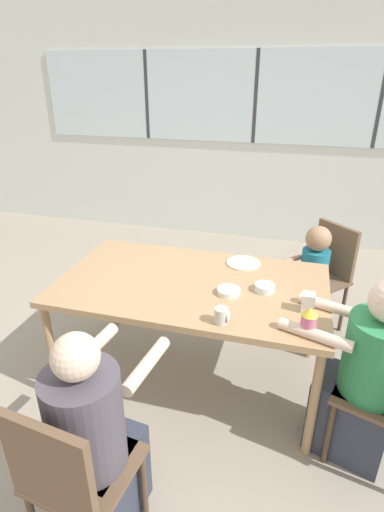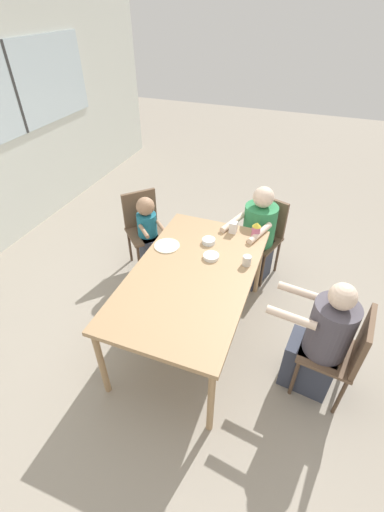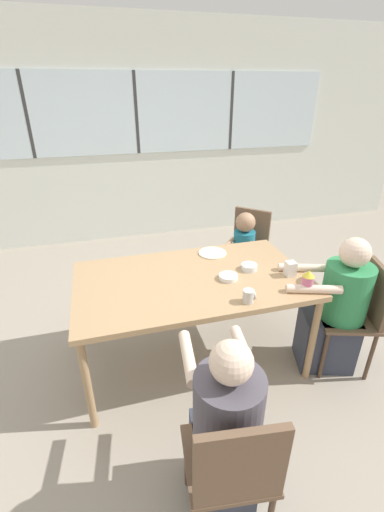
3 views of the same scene
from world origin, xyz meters
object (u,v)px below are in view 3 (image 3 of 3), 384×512
(chair_for_toddler, at_px, (248,244))
(bowl_cereal, at_px, (228,277))
(chair_for_woman_green_shirt, at_px, (360,309))
(milk_carton_small, at_px, (290,269))
(person_man_blue_shirt, at_px, (224,437))
(bowl_white_shallow, at_px, (249,267))
(person_woman_green_shirt, at_px, (336,313))
(chair_for_man_blue_shirt, at_px, (233,467))
(coffee_mug, at_px, (249,296))
(sippy_cup, at_px, (308,281))
(person_toddler, at_px, (242,257))

(chair_for_toddler, height_order, bowl_cereal, chair_for_toddler)
(chair_for_woman_green_shirt, bearing_deg, bowl_cereal, 90.04)
(chair_for_toddler, xyz_separation_m, milk_carton_small, (-0.16, -1.06, 0.28))
(person_man_blue_shirt, height_order, bowl_white_shallow, person_man_blue_shirt)
(person_woman_green_shirt, distance_m, bowl_white_shallow, 0.73)
(person_man_blue_shirt, xyz_separation_m, bowl_white_shallow, (0.59, 1.08, 0.29))
(milk_carton_small, bearing_deg, chair_for_woman_green_shirt, -26.12)
(person_man_blue_shirt, xyz_separation_m, bowl_cereal, (0.39, 0.99, 0.28))
(chair_for_woman_green_shirt, xyz_separation_m, bowl_cereal, (-0.94, 0.31, 0.25))
(chair_for_man_blue_shirt, xyz_separation_m, milk_carton_small, (0.86, 1.09, 0.28))
(chair_for_toddler, relative_size, bowl_cereal, 6.39)
(chair_for_woman_green_shirt, relative_size, person_man_blue_shirt, 0.80)
(chair_for_toddler, height_order, coffee_mug, chair_for_toddler)
(coffee_mug, xyz_separation_m, sippy_cup, (0.44, 0.02, 0.03))
(bowl_white_shallow, bearing_deg, chair_for_woman_green_shirt, -28.46)
(milk_carton_small, relative_size, bowl_cereal, 0.80)
(chair_for_man_blue_shirt, bearing_deg, person_woman_green_shirt, 44.60)
(milk_carton_small, height_order, bowl_white_shallow, milk_carton_small)
(person_toddler, relative_size, sippy_cup, 5.85)
(chair_for_toddler, relative_size, milk_carton_small, 7.98)
(chair_for_man_blue_shirt, relative_size, chair_for_toddler, 1.00)
(milk_carton_small, bearing_deg, chair_for_man_blue_shirt, -128.45)
(person_toddler, xyz_separation_m, sippy_cup, (-0.04, -1.16, 0.40))
(chair_for_toddler, distance_m, person_man_blue_shirt, 2.22)
(milk_carton_small, bearing_deg, bowl_cereal, 171.16)
(bowl_white_shallow, bearing_deg, bowl_cereal, -156.03)
(chair_for_man_blue_shirt, relative_size, person_man_blue_shirt, 0.80)
(chair_for_toddler, relative_size, sippy_cup, 5.66)
(chair_for_toddler, xyz_separation_m, bowl_cereal, (-0.61, -0.99, 0.25))
(bowl_white_shallow, bearing_deg, milk_carton_small, -32.69)
(chair_for_man_blue_shirt, height_order, bowl_white_shallow, chair_for_man_blue_shirt)
(sippy_cup, xyz_separation_m, milk_carton_small, (-0.00, 0.22, -0.02))
(chair_for_man_blue_shirt, xyz_separation_m, coffee_mug, (0.43, 0.85, 0.27))
(chair_for_toddler, distance_m, coffee_mug, 1.45)
(coffee_mug, height_order, bowl_white_shallow, coffee_mug)
(person_woman_green_shirt, xyz_separation_m, sippy_cup, (-0.32, -0.03, 0.35))
(chair_for_toddler, relative_size, person_man_blue_shirt, 0.80)
(person_woman_green_shirt, distance_m, coffee_mug, 0.82)
(sippy_cup, height_order, milk_carton_small, sippy_cup)
(chair_for_woman_green_shirt, xyz_separation_m, coffee_mug, (-0.92, -0.00, 0.27))
(chair_for_man_blue_shirt, bearing_deg, milk_carton_small, 58.82)
(chair_for_woman_green_shirt, relative_size, chair_for_man_blue_shirt, 1.00)
(bowl_cereal, bearing_deg, sippy_cup, -32.16)
(chair_for_woman_green_shirt, xyz_separation_m, chair_for_man_blue_shirt, (-1.35, -0.85, 0.00))
(chair_for_woman_green_shirt, height_order, bowl_white_shallow, chair_for_woman_green_shirt)
(chair_for_toddler, xyz_separation_m, bowl_white_shallow, (-0.41, -0.90, 0.25))
(person_man_blue_shirt, height_order, sippy_cup, person_man_blue_shirt)
(coffee_mug, distance_m, milk_carton_small, 0.49)
(coffee_mug, height_order, sippy_cup, sippy_cup)
(chair_for_toddler, distance_m, bowl_white_shallow, 1.02)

